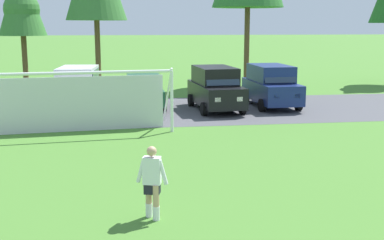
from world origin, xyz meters
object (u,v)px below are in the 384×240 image
(soccer_goal, at_px, (77,100))
(parked_car_slot_center_left, at_px, (215,88))
(player_midfield_center, at_px, (152,183))
(parked_car_slot_left, at_px, (144,91))
(parked_car_slot_far_left, at_px, (78,88))
(parked_car_slot_center, at_px, (271,85))

(soccer_goal, relative_size, parked_car_slot_center_left, 1.60)
(player_midfield_center, bearing_deg, parked_car_slot_left, 87.92)
(player_midfield_center, xyz_separation_m, parked_car_slot_left, (0.54, 14.95, 0.05))
(player_midfield_center, distance_m, parked_car_slot_far_left, 14.96)
(soccer_goal, bearing_deg, parked_car_slot_center, 28.07)
(soccer_goal, height_order, player_midfield_center, soccer_goal)
(parked_car_slot_far_left, relative_size, parked_car_slot_left, 1.12)
(parked_car_slot_far_left, bearing_deg, parked_car_slot_center_left, -7.31)
(player_midfield_center, distance_m, parked_car_slot_center_left, 14.42)
(soccer_goal, xyz_separation_m, parked_car_slot_far_left, (-0.39, 5.29, -0.18))
(soccer_goal, relative_size, parked_car_slot_left, 1.80)
(parked_car_slot_left, bearing_deg, parked_car_slot_center_left, -17.65)
(soccer_goal, relative_size, parked_car_slot_far_left, 1.60)
(parked_car_slot_left, bearing_deg, player_midfield_center, -92.08)
(player_midfield_center, relative_size, parked_car_slot_center, 0.35)
(parked_car_slot_left, distance_m, parked_car_slot_center_left, 3.70)
(parked_car_slot_center_left, relative_size, parked_car_slot_center, 1.02)
(player_midfield_center, bearing_deg, soccer_goal, 104.01)
(parked_car_slot_far_left, distance_m, parked_car_slot_center_left, 6.86)
(parked_car_slot_left, xyz_separation_m, parked_car_slot_center, (6.60, -0.48, 0.24))
(player_midfield_center, bearing_deg, parked_car_slot_far_left, 100.54)
(parked_car_slot_center, bearing_deg, soccer_goal, -151.93)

